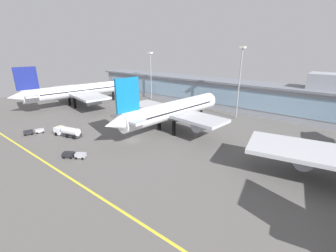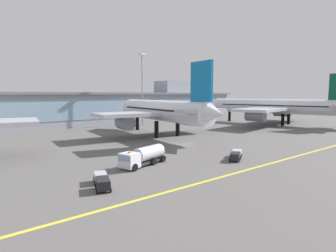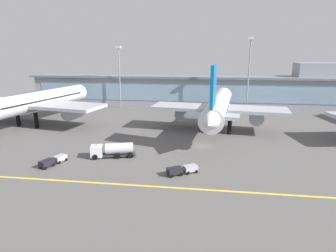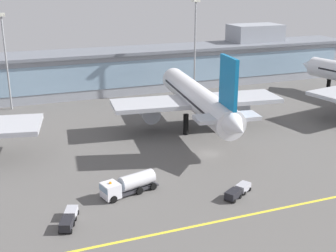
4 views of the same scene
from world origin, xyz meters
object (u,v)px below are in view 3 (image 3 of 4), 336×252
at_px(airliner_near_right, 218,107).
at_px(service_truck_far, 53,161).
at_px(baggage_tug_near, 182,170).
at_px(apron_light_mast_centre, 119,68).
at_px(apron_light_mast_west, 249,65).
at_px(airliner_near_left, 34,102).
at_px(fuel_tanker_truck, 111,150).

relative_size(airliner_near_right, service_truck_far, 8.33).
relative_size(baggage_tug_near, service_truck_far, 0.96).
height_order(airliner_near_right, service_truck_far, airliner_near_right).
distance_m(service_truck_far, apron_light_mast_centre, 61.61).
distance_m(airliner_near_right, apron_light_mast_west, 29.45).
distance_m(airliner_near_left, service_truck_far, 36.68).
height_order(airliner_near_left, airliner_near_right, airliner_near_right).
height_order(fuel_tanker_truck, baggage_tug_near, fuel_tanker_truck).
relative_size(airliner_near_right, baggage_tug_near, 8.67).
xyz_separation_m(airliner_near_right, baggage_tug_near, (-7.04, -30.41, -5.96)).
xyz_separation_m(service_truck_far, apron_light_mast_centre, (-4.90, 59.69, 14.47)).
distance_m(baggage_tug_near, apron_light_mast_centre, 69.07).
bearing_deg(apron_light_mast_centre, apron_light_mast_west, -5.62).
bearing_deg(baggage_tug_near, airliner_near_left, -64.60).
distance_m(airliner_near_right, baggage_tug_near, 31.78).
bearing_deg(apron_light_mast_centre, baggage_tug_near, -63.83).
bearing_deg(airliner_near_right, apron_light_mast_centre, 57.05).
relative_size(service_truck_far, apron_light_mast_centre, 0.25).
relative_size(service_truck_far, apron_light_mast_west, 0.22).
xyz_separation_m(airliner_near_left, airliner_near_right, (53.63, 0.51, 0.02)).
relative_size(fuel_tanker_truck, apron_light_mast_centre, 0.40).
xyz_separation_m(airliner_near_left, baggage_tug_near, (46.59, -29.90, -5.94)).
bearing_deg(fuel_tanker_truck, airliner_near_right, -148.55).
distance_m(airliner_near_right, fuel_tanker_truck, 32.98).
xyz_separation_m(apron_light_mast_west, apron_light_mast_centre, (-47.59, 4.68, -1.46)).
distance_m(service_truck_far, apron_light_mast_west, 71.43).
bearing_deg(apron_light_mast_centre, airliner_near_left, -118.68).
xyz_separation_m(airliner_near_left, apron_light_mast_west, (64.40, 26.04, 9.99)).
relative_size(fuel_tanker_truck, apron_light_mast_west, 0.36).
bearing_deg(service_truck_far, apron_light_mast_west, 162.34).
bearing_deg(service_truck_far, apron_light_mast_centre, -155.15).
xyz_separation_m(airliner_near_right, apron_light_mast_centre, (-36.82, 30.21, 8.51)).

